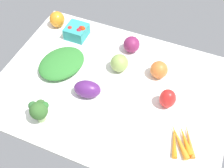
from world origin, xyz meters
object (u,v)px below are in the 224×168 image
(eggplant, at_px, (87,89))
(bell_pepper_red, at_px, (167,99))
(heirloom_tomato_green, at_px, (119,63))
(berry_basket, at_px, (77,31))
(heirloom_tomato_orange, at_px, (159,70))
(carrot_bunch, at_px, (182,141))
(broccoli_head, at_px, (39,110))
(leafy_greens_clump, at_px, (62,63))
(red_onion_near_basket, at_px, (132,44))
(bell_pepper_orange, at_px, (57,19))

(eggplant, distance_m, bell_pepper_red, 0.34)
(heirloom_tomato_green, xyz_separation_m, berry_basket, (0.29, -0.13, -0.01))
(heirloom_tomato_orange, bearing_deg, berry_basket, -11.48)
(heirloom_tomato_orange, height_order, heirloom_tomato_green, heirloom_tomato_green)
(heirloom_tomato_orange, distance_m, carrot_bunch, 0.35)
(carrot_bunch, xyz_separation_m, berry_basket, (0.65, -0.39, 0.02))
(eggplant, bearing_deg, bell_pepper_red, -179.61)
(broccoli_head, xyz_separation_m, bell_pepper_red, (-0.46, -0.26, -0.02))
(eggplant, xyz_separation_m, bell_pepper_red, (-0.34, -0.08, 0.01))
(leafy_greens_clump, height_order, broccoli_head, broccoli_head)
(bell_pepper_red, xyz_separation_m, berry_basket, (0.55, -0.24, -0.01))
(bell_pepper_red, bearing_deg, carrot_bunch, 125.71)
(red_onion_near_basket, bearing_deg, berry_basket, 2.22)
(heirloom_tomato_orange, height_order, red_onion_near_basket, same)
(heirloom_tomato_orange, xyz_separation_m, broccoli_head, (0.38, 0.41, 0.02))
(eggplant, bearing_deg, heirloom_tomato_green, -123.53)
(heirloom_tomato_green, bearing_deg, bell_pepper_orange, -21.16)
(berry_basket, bearing_deg, leafy_greens_clump, 98.04)
(eggplant, relative_size, heirloom_tomato_green, 1.41)
(bell_pepper_red, bearing_deg, eggplant, 13.02)
(bell_pepper_orange, bearing_deg, heirloom_tomato_orange, 167.77)
(eggplant, relative_size, red_onion_near_basket, 1.47)
(carrot_bunch, bearing_deg, berry_basket, -30.63)
(bell_pepper_orange, xyz_separation_m, berry_basket, (-0.14, 0.04, -0.01))
(heirloom_tomato_orange, relative_size, bell_pepper_orange, 0.95)
(eggplant, xyz_separation_m, carrot_bunch, (-0.44, 0.07, -0.03))
(carrot_bunch, relative_size, broccoli_head, 1.62)
(heirloom_tomato_orange, relative_size, leafy_greens_clump, 0.35)
(carrot_bunch, xyz_separation_m, leafy_greens_clump, (0.62, -0.17, 0.02))
(heirloom_tomato_orange, xyz_separation_m, leafy_greens_clump, (0.44, 0.13, -0.01))
(eggplant, relative_size, carrot_bunch, 0.71)
(carrot_bunch, xyz_separation_m, heirloom_tomato_green, (0.37, -0.26, 0.03))
(leafy_greens_clump, height_order, bell_pepper_orange, bell_pepper_orange)
(eggplant, relative_size, broccoli_head, 1.14)
(leafy_greens_clump, bearing_deg, heirloom_tomato_orange, -163.92)
(broccoli_head, distance_m, bell_pepper_orange, 0.59)
(leafy_greens_clump, xyz_separation_m, broccoli_head, (-0.06, 0.28, 0.04))
(bell_pepper_red, distance_m, berry_basket, 0.60)
(red_onion_near_basket, bearing_deg, heirloom_tomato_orange, 148.21)
(bell_pepper_orange, height_order, bell_pepper_red, bell_pepper_red)
(heirloom_tomato_orange, relative_size, broccoli_head, 0.78)
(leafy_greens_clump, bearing_deg, bell_pepper_red, 177.71)
(heirloom_tomato_orange, xyz_separation_m, bell_pepper_orange, (0.61, -0.13, 0.00))
(berry_basket, bearing_deg, carrot_bunch, 149.37)
(leafy_greens_clump, xyz_separation_m, bell_pepper_orange, (0.17, -0.26, 0.01))
(heirloom_tomato_orange, bearing_deg, carrot_bunch, 122.28)
(heirloom_tomato_orange, height_order, bell_pepper_orange, bell_pepper_orange)
(eggplant, height_order, carrot_bunch, eggplant)
(red_onion_near_basket, bearing_deg, heirloom_tomato_green, 86.00)
(bell_pepper_orange, bearing_deg, broccoli_head, 112.88)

